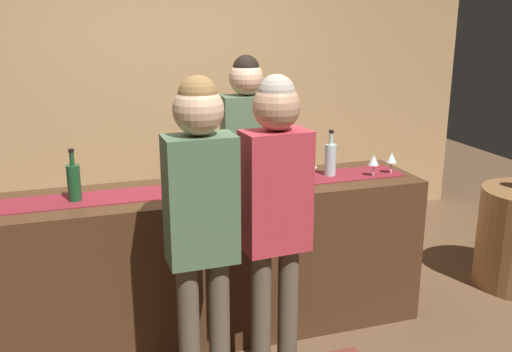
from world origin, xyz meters
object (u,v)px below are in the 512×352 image
object	(u,v)px
wine_glass_far_end	(392,158)
wine_glass_near_customer	(312,164)
wine_glass_mid_counter	(374,161)
wine_bottle_green	(74,182)
wine_bottle_clear	(330,159)
bartender	(246,147)
customer_browsing	(201,211)
customer_sipping	(275,202)

from	to	relation	value
wine_glass_far_end	wine_glass_near_customer	bearing A→B (deg)	175.87
wine_glass_mid_counter	wine_bottle_green	bearing A→B (deg)	177.60
wine_bottle_clear	wine_glass_mid_counter	size ratio (longest dim) A/B	2.10
wine_glass_mid_counter	wine_glass_far_end	xyz separation A→B (m)	(0.14, 0.02, 0.00)
wine_bottle_green	bartender	xyz separation A→B (m)	(1.19, 0.59, -0.02)
wine_bottle_green	bartender	bearing A→B (deg)	26.33
wine_bottle_clear	wine_glass_mid_counter	distance (m)	0.28
wine_bottle_green	customer_browsing	size ratio (longest dim) A/B	0.18
wine_bottle_clear	wine_bottle_green	distance (m)	1.58
wine_glass_near_customer	bartender	size ratio (longest dim) A/B	0.08
wine_bottle_clear	customer_sipping	world-z (taller)	customer_sipping
wine_glass_mid_counter	bartender	xyz separation A→B (m)	(-0.65, 0.67, -0.01)
wine_glass_near_customer	wine_glass_far_end	world-z (taller)	same
customer_sipping	wine_glass_mid_counter	bearing A→B (deg)	27.74
wine_glass_mid_counter	wine_bottle_clear	bearing A→B (deg)	157.57
customer_browsing	wine_glass_far_end	bearing A→B (deg)	22.23
wine_glass_near_customer	customer_sipping	world-z (taller)	customer_sipping
bartender	wine_glass_mid_counter	bearing A→B (deg)	137.54
wine_glass_mid_counter	bartender	size ratio (longest dim) A/B	0.08
wine_glass_mid_counter	customer_sipping	xyz separation A→B (m)	(-0.87, -0.55, -0.01)
wine_bottle_clear	wine_bottle_green	bearing A→B (deg)	-178.97
wine_glass_near_customer	wine_glass_far_end	bearing A→B (deg)	-4.13
wine_bottle_clear	wine_glass_mid_counter	bearing A→B (deg)	-22.43
wine_glass_mid_counter	wine_glass_far_end	size ratio (longest dim) A/B	1.00
wine_bottle_green	wine_bottle_clear	bearing A→B (deg)	1.03
wine_glass_mid_counter	customer_sipping	distance (m)	1.03
wine_bottle_green	wine_glass_far_end	world-z (taller)	wine_bottle_green
wine_glass_mid_counter	customer_browsing	size ratio (longest dim) A/B	0.08
wine_glass_mid_counter	wine_glass_far_end	bearing A→B (deg)	9.00
wine_bottle_green	wine_glass_mid_counter	xyz separation A→B (m)	(1.84, -0.08, -0.01)
wine_bottle_clear	bartender	bearing A→B (deg)	124.98
wine_glass_mid_counter	bartender	bearing A→B (deg)	134.20
wine_bottle_clear	wine_bottle_green	size ratio (longest dim) A/B	1.00
wine_glass_mid_counter	wine_glass_near_customer	bearing A→B (deg)	171.21
wine_glass_near_customer	customer_sipping	distance (m)	0.77
wine_glass_near_customer	bartender	world-z (taller)	bartender
wine_bottle_clear	customer_sipping	distance (m)	0.89
wine_bottle_clear	wine_glass_mid_counter	world-z (taller)	wine_bottle_clear
wine_bottle_green	customer_browsing	xyz separation A→B (m)	(0.57, -0.67, -0.01)
wine_bottle_green	wine_glass_mid_counter	size ratio (longest dim) A/B	2.10
wine_bottle_green	bartender	size ratio (longest dim) A/B	0.18
bartender	wine_bottle_clear	bearing A→B (deg)	128.31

